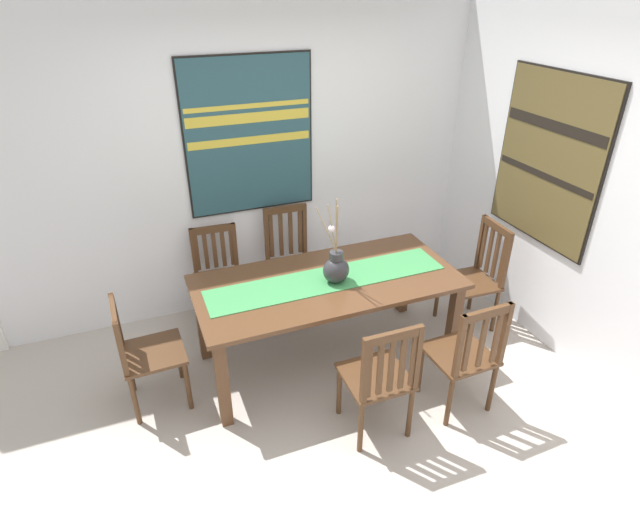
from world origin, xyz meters
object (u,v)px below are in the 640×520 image
chair_0 (380,377)px  chair_1 (219,275)px  dining_table (327,291)px  chair_2 (144,352)px  chair_3 (290,259)px  centerpiece_vase (336,268)px  painting_on_side_wall (549,160)px  painting_on_back_wall (249,136)px  chair_4 (476,275)px  chair_5 (465,354)px

chair_0 → chair_1: 1.83m
dining_table → chair_2: (-1.37, 0.02, -0.19)m
chair_1 → chair_3: 0.66m
centerpiece_vase → painting_on_side_wall: bearing=-2.8°
chair_2 → chair_3: 1.59m
chair_2 → painting_on_back_wall: painting_on_back_wall is taller
dining_table → chair_1: chair_1 is taller
dining_table → painting_on_back_wall: 1.46m
painting_on_back_wall → chair_3: bearing=-46.1°
centerpiece_vase → chair_1: (-0.72, 0.90, -0.40)m
chair_1 → painting_on_side_wall: 2.84m
chair_3 → chair_4: 1.64m
chair_0 → dining_table: bearing=91.8°
centerpiece_vase → chair_4: (1.34, 0.04, -0.38)m
chair_1 → chair_4: (2.05, -0.86, 0.02)m
dining_table → chair_3: chair_3 is taller
dining_table → painting_on_side_wall: 1.98m
chair_4 → chair_5: (-0.71, -0.83, -0.01)m
chair_2 → chair_5: bearing=-22.8°
chair_3 → chair_5: chair_3 is taller
centerpiece_vase → chair_4: 1.39m
dining_table → painting_on_side_wall: (1.78, -0.13, 0.86)m
chair_3 → painting_on_back_wall: size_ratio=0.74×
chair_1 → painting_on_side_wall: size_ratio=0.66×
chair_3 → chair_2: bearing=-148.4°
chair_0 → chair_5: bearing=-0.3°
dining_table → chair_2: 1.38m
chair_2 → painting_on_side_wall: bearing=-2.7°
centerpiece_vase → painting_on_back_wall: size_ratio=0.54×
centerpiece_vase → dining_table: bearing=134.2°
dining_table → chair_2: chair_2 is taller
centerpiece_vase → chair_2: size_ratio=0.82×
chair_1 → chair_4: bearing=-22.8°
centerpiece_vase → chair_5: bearing=-51.5°
painting_on_back_wall → painting_on_side_wall: (2.04, -1.24, -0.07)m
chair_5 → chair_1: bearing=128.5°
chair_0 → painting_on_back_wall: bearing=98.2°
chair_1 → chair_2: bearing=-129.9°
chair_1 → chair_2: (-0.70, -0.84, -0.01)m
chair_3 → painting_on_back_wall: painting_on_back_wall is taller
painting_on_side_wall → chair_2: bearing=177.3°
chair_5 → painting_on_back_wall: bearing=115.6°
chair_0 → painting_on_side_wall: bearing=21.9°
chair_1 → painting_on_side_wall: (2.45, -0.99, 1.04)m
centerpiece_vase → chair_0: centerpiece_vase is taller
centerpiece_vase → chair_3: 0.98m
dining_table → painting_on_back_wall: bearing=102.9°
dining_table → chair_3: bearing=90.8°
dining_table → chair_3: size_ratio=2.07×
centerpiece_vase → chair_3: centerpiece_vase is taller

